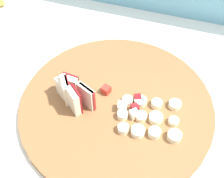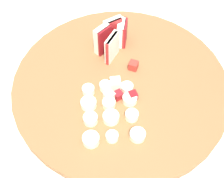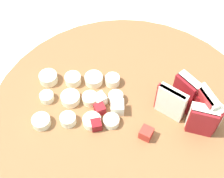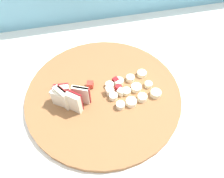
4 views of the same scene
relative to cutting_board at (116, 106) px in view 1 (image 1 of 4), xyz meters
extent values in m
cube|color=#6BADC6|center=(0.03, 0.39, -0.22)|extent=(2.40, 0.04, 1.31)
cylinder|color=brown|center=(0.00, 0.00, 0.00)|extent=(0.43, 0.43, 0.02)
cube|color=#A32323|center=(-0.10, -0.02, 0.04)|extent=(0.03, 0.04, 0.06)
cube|color=beige|center=(-0.11, -0.02, 0.04)|extent=(0.03, 0.04, 0.06)
cube|color=maroon|center=(-0.08, -0.04, 0.04)|extent=(0.03, 0.03, 0.06)
cube|color=beige|center=(-0.08, -0.04, 0.04)|extent=(0.04, 0.03, 0.06)
cube|color=maroon|center=(-0.11, -0.01, 0.03)|extent=(0.04, 0.03, 0.05)
cube|color=beige|center=(-0.12, -0.02, 0.03)|extent=(0.05, 0.04, 0.05)
cube|color=#A32323|center=(-0.06, -0.02, 0.04)|extent=(0.04, 0.02, 0.06)
cube|color=beige|center=(-0.06, -0.02, 0.04)|extent=(0.04, 0.03, 0.06)
cube|color=#A32323|center=(-0.11, 0.00, 0.04)|extent=(0.04, 0.01, 0.05)
cube|color=white|center=(-0.11, 0.00, 0.04)|extent=(0.04, 0.01, 0.05)
cube|color=maroon|center=(-0.11, 0.01, 0.04)|extent=(0.04, 0.01, 0.05)
cube|color=beige|center=(-0.11, 0.00, 0.04)|extent=(0.04, 0.01, 0.05)
cube|color=maroon|center=(0.04, 0.02, 0.02)|extent=(0.02, 0.02, 0.02)
cube|color=beige|center=(0.05, -0.02, 0.02)|extent=(0.02, 0.02, 0.02)
cube|color=#B22D23|center=(-0.03, 0.03, 0.02)|extent=(0.02, 0.02, 0.02)
cube|color=#EFE5CC|center=(0.02, -0.01, 0.02)|extent=(0.02, 0.02, 0.02)
cube|color=maroon|center=(0.04, 0.00, 0.02)|extent=(0.02, 0.02, 0.02)
cylinder|color=white|center=(0.03, -0.06, 0.02)|extent=(0.02, 0.02, 0.01)
cylinder|color=white|center=(0.06, -0.06, 0.02)|extent=(0.03, 0.03, 0.01)
cylinder|color=#F4EAC6|center=(0.10, -0.05, 0.02)|extent=(0.03, 0.03, 0.01)
cylinder|color=beige|center=(0.14, -0.05, 0.02)|extent=(0.03, 0.03, 0.01)
cylinder|color=white|center=(0.02, -0.03, 0.02)|extent=(0.02, 0.02, 0.01)
cylinder|color=beige|center=(0.06, -0.02, 0.01)|extent=(0.02, 0.02, 0.01)
cylinder|color=#F4EAC6|center=(0.09, -0.01, 0.01)|extent=(0.03, 0.03, 0.01)
cylinder|color=#F4EAC6|center=(0.13, -0.01, 0.01)|extent=(0.02, 0.02, 0.01)
cylinder|color=#F4EAC6|center=(0.02, 0.01, 0.01)|extent=(0.02, 0.02, 0.01)
cylinder|color=#F4EAC6|center=(0.05, 0.02, 0.01)|extent=(0.03, 0.03, 0.01)
cylinder|color=#F4EAC6|center=(0.09, 0.02, 0.01)|extent=(0.02, 0.02, 0.01)
cylinder|color=beige|center=(0.12, 0.03, 0.01)|extent=(0.03, 0.03, 0.01)
camera|label=1|loc=(0.11, -0.38, 0.55)|focal=47.99mm
camera|label=2|loc=(0.36, 0.00, 0.46)|focal=46.14mm
camera|label=3|loc=(-0.02, 0.25, 0.44)|focal=52.57mm
camera|label=4|loc=(-0.06, -0.34, 0.45)|focal=32.07mm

